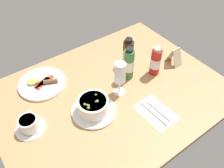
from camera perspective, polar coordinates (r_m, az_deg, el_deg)
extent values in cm
cube|color=#B27F51|center=(116.60, -0.24, -2.64)|extent=(110.00, 84.00, 3.00)
cylinder|color=white|center=(107.69, -4.47, -6.58)|extent=(20.27, 20.27, 1.20)
cylinder|color=white|center=(104.61, -4.59, -5.25)|extent=(13.95, 13.95, 6.71)
cylinder|color=beige|center=(102.65, -4.68, -4.34)|extent=(12.00, 12.00, 1.60)
sphere|color=olive|center=(100.28, -5.70, -5.25)|extent=(0.97, 0.97, 0.97)
sphere|color=olive|center=(104.06, -3.99, -2.63)|extent=(0.95, 0.95, 0.95)
sphere|color=olive|center=(101.53, -3.62, -4.21)|extent=(1.31, 1.31, 1.31)
sphere|color=olive|center=(99.47, -5.78, -5.83)|extent=(1.35, 1.35, 1.35)
sphere|color=olive|center=(101.40, -3.94, -4.32)|extent=(0.90, 0.90, 0.90)
sphere|color=olive|center=(100.49, -6.06, -5.14)|extent=(1.08, 1.08, 1.08)
sphere|color=olive|center=(100.85, -6.70, -4.98)|extent=(1.20, 1.20, 1.20)
cube|color=white|center=(109.32, 10.66, -6.81)|extent=(13.51, 19.14, 0.30)
cube|color=silver|center=(108.03, 10.59, -7.32)|extent=(1.90, 14.04, 0.50)
cube|color=silver|center=(111.19, 7.84, -4.78)|extent=(2.38, 3.71, 0.40)
cube|color=silver|center=(109.44, 11.65, -6.61)|extent=(1.65, 13.03, 0.50)
ellipsoid|color=silver|center=(112.18, 9.18, -4.35)|extent=(2.40, 4.00, 0.60)
cylinder|color=white|center=(107.95, -19.22, -10.11)|extent=(13.05, 13.05, 0.90)
cylinder|color=white|center=(105.40, -19.65, -9.08)|extent=(8.10, 8.10, 5.66)
cylinder|color=#342011|center=(103.61, -19.96, -8.33)|extent=(6.89, 6.89, 1.00)
torus|color=white|center=(108.21, -19.43, -6.84)|extent=(2.36, 3.57, 3.60)
cylinder|color=white|center=(115.87, 1.81, -1.82)|extent=(5.94, 5.94, 0.40)
cylinder|color=white|center=(113.08, 1.85, -0.50)|extent=(0.80, 0.80, 7.29)
cylinder|color=white|center=(106.85, 1.96, 2.83)|extent=(5.31, 5.31, 10.57)
cylinder|color=silver|center=(107.93, 1.94, 2.21)|extent=(4.36, 4.36, 6.34)
cylinder|color=#337233|center=(118.44, 4.12, 4.79)|extent=(5.32, 5.32, 16.66)
cylinder|color=white|center=(118.66, 4.11, 4.67)|extent=(5.42, 5.42, 6.33)
cylinder|color=black|center=(112.71, 4.36, 8.32)|extent=(3.46, 3.46, 1.65)
cylinder|color=#B21E19|center=(123.19, 10.56, 5.28)|extent=(5.41, 5.41, 14.62)
cylinder|color=silver|center=(123.38, 10.54, 5.18)|extent=(5.51, 5.51, 5.56)
cylinder|color=silver|center=(118.23, 11.08, 8.29)|extent=(3.51, 3.51, 1.60)
cylinder|color=#382314|center=(127.47, 3.94, 7.55)|extent=(5.78, 5.78, 14.40)
cylinder|color=white|center=(127.65, 3.94, 7.44)|extent=(5.89, 5.89, 5.47)
cylinder|color=black|center=(122.62, 4.13, 10.57)|extent=(3.75, 3.75, 2.01)
cylinder|color=white|center=(124.21, -16.68, 0.14)|extent=(23.96, 23.96, 1.40)
cube|color=brown|center=(122.61, -16.54, 0.12)|extent=(9.21, 3.39, 0.60)
cube|color=#963828|center=(124.06, -15.93, 0.94)|extent=(9.25, 3.65, 0.60)
cube|color=brown|center=(122.86, -16.56, 0.23)|extent=(9.07, 6.35, 0.60)
cylinder|color=brown|center=(121.43, -14.78, 0.67)|extent=(7.30, 4.81, 2.20)
ellipsoid|color=#F2D859|center=(124.27, -18.76, 0.64)|extent=(6.00, 4.80, 2.40)
cube|color=#B8AE8B|center=(134.18, 14.47, 7.01)|extent=(5.37, 4.28, 9.91)
cube|color=#B8AE8B|center=(132.38, 15.67, 6.12)|extent=(5.37, 4.28, 9.91)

